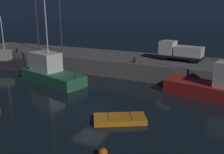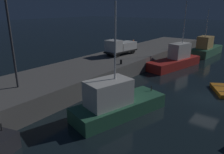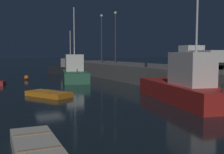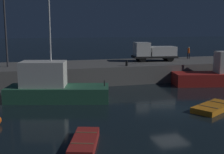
# 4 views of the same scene
# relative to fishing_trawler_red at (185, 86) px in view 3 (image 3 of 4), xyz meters

# --- Properties ---
(ground_plane) EXTENTS (320.00, 320.00, 0.00)m
(ground_plane) POSITION_rel_fishing_trawler_red_xyz_m (-10.21, -7.53, -1.19)
(ground_plane) COLOR black
(pier_quay) EXTENTS (57.15, 8.04, 2.03)m
(pier_quay) POSITION_rel_fishing_trawler_red_xyz_m (-10.21, 6.48, -0.18)
(pier_quay) COLOR #5B5956
(pier_quay) RESTS_ON ground
(fishing_trawler_red) EXTENTS (10.73, 5.06, 9.95)m
(fishing_trawler_red) POSITION_rel_fishing_trawler_red_xyz_m (0.00, 0.00, 0.00)
(fishing_trawler_red) COLOR red
(fishing_trawler_red) RESTS_ON ground
(fishing_boat_white) EXTENTS (8.20, 4.57, 7.29)m
(fishing_boat_white) POSITION_rel_fishing_trawler_red_xyz_m (-30.06, 0.28, -0.31)
(fishing_boat_white) COLOR #232328
(fishing_boat_white) RESTS_ON ground
(fishing_boat_orange) EXTENTS (9.13, 5.08, 9.46)m
(fishing_boat_orange) POSITION_rel_fishing_trawler_red_xyz_m (-18.65, -2.11, 0.06)
(fishing_boat_orange) COLOR #2D6647
(fishing_boat_orange) RESTS_ON ground
(dinghy_orange_near) EXTENTS (4.18, 1.74, 0.56)m
(dinghy_orange_near) POSITION_rel_fishing_trawler_red_xyz_m (6.07, -12.01, -0.93)
(dinghy_orange_near) COLOR beige
(dinghy_orange_near) RESTS_ON ground
(dinghy_red_small) EXTENTS (4.30, 3.44, 0.45)m
(dinghy_red_small) POSITION_rel_fishing_trawler_red_xyz_m (-7.05, -8.36, -0.99)
(dinghy_red_small) COLOR orange
(dinghy_red_small) RESTS_ON ground
(mooring_buoy_near) EXTENTS (0.61, 0.61, 0.61)m
(mooring_buoy_near) POSITION_rel_fishing_trawler_red_xyz_m (-22.69, -7.57, -0.88)
(mooring_buoy_near) COLOR orange
(mooring_buoy_near) RESTS_ON ground
(lamp_post_west) EXTENTS (0.44, 0.44, 7.96)m
(lamp_post_west) POSITION_rel_fishing_trawler_red_xyz_m (-26.78, 5.46, 5.49)
(lamp_post_west) COLOR #38383D
(lamp_post_west) RESTS_ON pier_quay
(lamp_post_east) EXTENTS (0.44, 0.44, 7.95)m
(lamp_post_east) POSITION_rel_fishing_trawler_red_xyz_m (-22.82, 6.01, 5.48)
(lamp_post_east) COLOR #38383D
(lamp_post_east) RESTS_ON pier_quay
(utility_truck) EXTENTS (5.79, 2.69, 2.38)m
(utility_truck) POSITION_rel_fishing_trawler_red_xyz_m (-5.47, 6.81, 2.05)
(utility_truck) COLOR black
(utility_truck) RESTS_ON pier_quay
(bollard_central) EXTENTS (0.28, 0.28, 0.54)m
(bollard_central) POSITION_rel_fishing_trawler_red_xyz_m (-28.69, 2.80, 1.11)
(bollard_central) COLOR black
(bollard_central) RESTS_ON pier_quay
(bollard_east) EXTENTS (0.28, 0.28, 0.58)m
(bollard_east) POSITION_rel_fishing_trawler_red_xyz_m (-10.16, 3.35, 1.13)
(bollard_east) COLOR black
(bollard_east) RESTS_ON pier_quay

